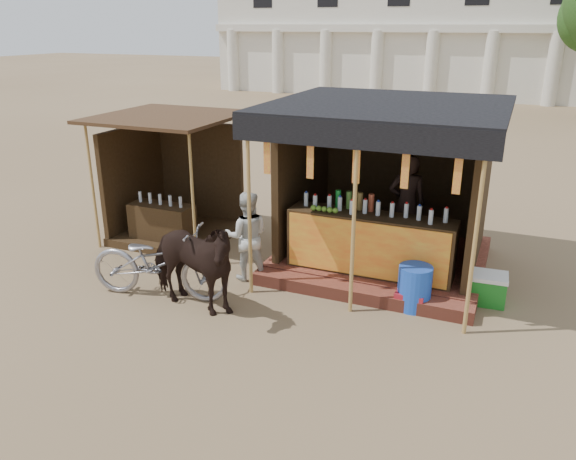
# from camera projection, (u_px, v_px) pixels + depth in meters

# --- Properties ---
(ground) EXTENTS (120.00, 120.00, 0.00)m
(ground) POSITION_uv_depth(u_px,v_px,m) (240.00, 350.00, 7.19)
(ground) COLOR #846B4C
(ground) RESTS_ON ground
(main_stall) EXTENTS (3.60, 3.61, 2.78)m
(main_stall) POSITION_uv_depth(u_px,v_px,m) (385.00, 209.00, 9.37)
(main_stall) COLOR brown
(main_stall) RESTS_ON ground
(secondary_stall) EXTENTS (2.40, 2.40, 2.38)m
(secondary_stall) POSITION_uv_depth(u_px,v_px,m) (170.00, 193.00, 10.84)
(secondary_stall) COLOR #372514
(secondary_stall) RESTS_ON ground
(cow) EXTENTS (1.80, 1.04, 1.44)m
(cow) POSITION_uv_depth(u_px,v_px,m) (190.00, 264.00, 7.98)
(cow) COLOR black
(cow) RESTS_ON ground
(motorbike) EXTENTS (2.26, 1.15, 1.13)m
(motorbike) POSITION_uv_depth(u_px,v_px,m) (159.00, 262.00, 8.42)
(motorbike) COLOR gray
(motorbike) RESTS_ON ground
(bystander) EXTENTS (0.88, 0.80, 1.47)m
(bystander) POSITION_uv_depth(u_px,v_px,m) (247.00, 236.00, 8.98)
(bystander) COLOR silver
(bystander) RESTS_ON ground
(blue_barrel) EXTENTS (0.52, 0.52, 0.66)m
(blue_barrel) POSITION_uv_depth(u_px,v_px,m) (414.00, 288.00, 8.14)
(blue_barrel) COLOR blue
(blue_barrel) RESTS_ON ground
(red_crate) EXTENTS (0.43, 0.44, 0.28)m
(red_crate) POSITION_uv_depth(u_px,v_px,m) (411.00, 299.00, 8.22)
(red_crate) COLOR maroon
(red_crate) RESTS_ON ground
(cooler) EXTENTS (0.66, 0.47, 0.46)m
(cooler) POSITION_uv_depth(u_px,v_px,m) (484.00, 288.00, 8.36)
(cooler) COLOR #1A7820
(cooler) RESTS_ON ground
(background_building) EXTENTS (26.00, 7.45, 8.18)m
(background_building) POSITION_uv_depth(u_px,v_px,m) (445.00, 23.00, 32.46)
(background_building) COLOR silver
(background_building) RESTS_ON ground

